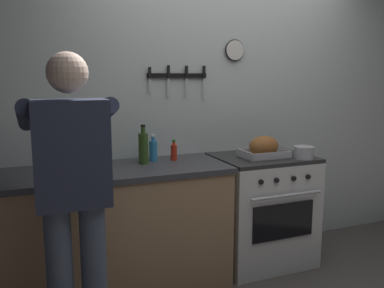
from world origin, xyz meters
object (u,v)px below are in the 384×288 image
person_cook (73,188)px  bottle_olive_oil (143,147)px  stove (261,209)px  bottle_hot_sauce (174,152)px  saucepan (304,153)px  bottle_dish_soap (153,150)px  roasting_pan (264,148)px  bottle_cooking_oil (79,154)px  cutting_board (80,173)px

person_cook → bottle_olive_oil: (0.57, 0.68, 0.07)m
bottle_olive_oil → stove: bearing=-4.5°
bottle_olive_oil → bottle_hot_sauce: bearing=7.1°
saucepan → bottle_dish_soap: bottle_dish_soap is taller
stove → bottle_olive_oil: 1.13m
roasting_pan → person_cook: bearing=-161.0°
bottle_dish_soap → bottle_cooking_oil: 0.57m
stove → cutting_board: 1.53m
bottle_dish_soap → bottle_olive_oil: bottle_olive_oil is taller
cutting_board → saucepan: bearing=-4.2°
roasting_pan → bottle_hot_sauce: roasting_pan is taller
stove → bottle_cooking_oil: (-1.44, 0.05, 0.56)m
person_cook → saucepan: (1.79, 0.38, -0.00)m
saucepan → bottle_cooking_oil: size_ratio=0.58×
stove → bottle_dish_soap: 1.04m
roasting_pan → bottle_cooking_oil: bearing=174.8°
roasting_pan → bottle_dish_soap: (-0.84, 0.23, 0.00)m
person_cook → roasting_pan: size_ratio=4.72×
person_cook → bottle_olive_oil: 0.89m
person_cook → bottle_cooking_oil: (0.11, 0.65, 0.06)m
roasting_pan → bottle_hot_sauce: (-0.68, 0.19, -0.01)m
person_cook → cutting_board: (0.09, 0.51, -0.04)m
bottle_olive_oil → bottle_cooking_oil: 0.47m
person_cook → saucepan: 1.83m
stove → saucepan: bearing=-42.5°
stove → person_cook: 1.74m
saucepan → bottle_olive_oil: 1.25m
bottle_dish_soap → bottle_hot_sauce: bearing=-14.1°
stove → roasting_pan: bearing=-118.4°
bottle_hot_sauce → stove: bearing=-8.4°
bottle_olive_oil → bottle_cooking_oil: (-0.47, -0.03, -0.01)m
stove → saucepan: saucepan is taller
bottle_olive_oil → bottle_cooking_oil: bottle_olive_oil is taller
stove → person_cook: person_cook is taller
stove → bottle_hot_sauce: size_ratio=5.61×
bottle_olive_oil → bottle_cooking_oil: bearing=-176.2°
bottle_hot_sauce → bottle_cooking_oil: size_ratio=0.59×
person_cook → cutting_board: bearing=-16.1°
saucepan → bottle_cooking_oil: bearing=171.1°
stove → saucepan: (0.24, -0.22, 0.50)m
roasting_pan → bottle_olive_oil: (-0.93, 0.16, 0.04)m
bottle_hot_sauce → roasting_pan: bearing=-15.4°
stove → cutting_board: cutting_board is taller
roasting_pan → bottle_cooking_oil: size_ratio=1.30×
cutting_board → bottle_olive_oil: 0.52m
bottle_hot_sauce → bottle_olive_oil: bearing=-172.9°
stove → bottle_cooking_oil: size_ratio=3.33×
bottle_dish_soap → bottle_cooking_oil: bottle_cooking_oil is taller
bottle_cooking_oil → person_cook: bearing=-99.4°
cutting_board → bottle_cooking_oil: bottle_cooking_oil is taller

